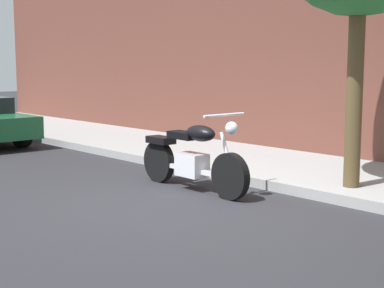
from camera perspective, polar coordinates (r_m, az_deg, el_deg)
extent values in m
plane|color=#28282D|center=(7.32, -1.16, -5.92)|extent=(60.00, 60.00, 0.00)
cube|color=#989898|center=(9.25, 11.58, -2.71)|extent=(25.84, 2.57, 0.14)
cylinder|color=black|center=(7.50, 3.77, -3.19)|extent=(0.62, 0.13, 0.61)
cylinder|color=black|center=(8.64, -3.27, -1.72)|extent=(0.62, 0.13, 0.61)
cube|color=silver|center=(8.04, 0.00, -2.06)|extent=(0.45, 0.29, 0.32)
cube|color=silver|center=(8.06, 0.00, -2.55)|extent=(1.37, 0.12, 0.06)
ellipsoid|color=black|center=(7.84, 0.85, 1.06)|extent=(0.53, 0.27, 0.22)
cube|color=black|center=(8.12, -0.82, 0.87)|extent=(0.49, 0.25, 0.10)
cube|color=black|center=(8.55, -3.09, 0.40)|extent=(0.45, 0.25, 0.10)
cylinder|color=silver|center=(7.49, 3.47, -1.03)|extent=(0.27, 0.06, 0.58)
cylinder|color=silver|center=(7.48, 3.19, 2.87)|extent=(0.06, 0.70, 0.04)
sphere|color=silver|center=(7.39, 3.93, 1.56)|extent=(0.17, 0.17, 0.17)
cylinder|color=silver|center=(8.35, -0.28, -2.38)|extent=(0.80, 0.11, 0.09)
cylinder|color=black|center=(12.75, -16.43, 1.14)|extent=(0.64, 0.23, 0.64)
cylinder|color=brown|center=(7.79, 15.71, 5.23)|extent=(0.21, 0.21, 2.85)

